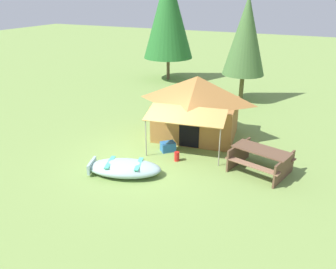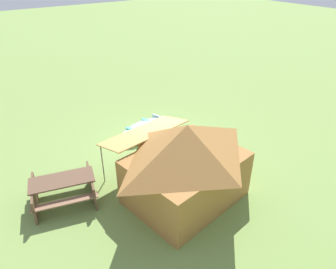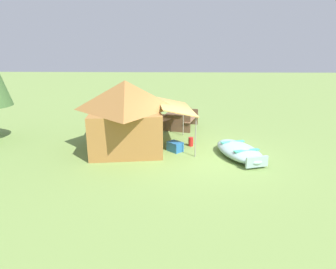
{
  "view_description": "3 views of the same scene",
  "coord_description": "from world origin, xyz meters",
  "px_view_note": "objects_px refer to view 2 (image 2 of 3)",
  "views": [
    {
      "loc": [
        5.24,
        -9.45,
        5.5
      ],
      "look_at": [
        0.46,
        0.8,
        0.71
      ],
      "focal_mm": 36.41,
      "sensor_mm": 36.0,
      "label": 1
    },
    {
      "loc": [
        5.4,
        8.22,
        6.31
      ],
      "look_at": [
        -0.0,
        0.65,
        0.95
      ],
      "focal_mm": 33.21,
      "sensor_mm": 36.0,
      "label": 2
    },
    {
      "loc": [
        -9.49,
        0.8,
        3.48
      ],
      "look_at": [
        -0.24,
        1.13,
        0.81
      ],
      "focal_mm": 31.11,
      "sensor_mm": 36.0,
      "label": 3
    }
  ],
  "objects_px": {
    "canvas_cabin_tent": "(186,162)",
    "fuel_can": "(138,158)",
    "picnic_table": "(63,188)",
    "beached_rowboat": "(143,130)",
    "cooler_box": "(162,160)"
  },
  "relations": [
    {
      "from": "picnic_table",
      "to": "fuel_can",
      "type": "height_order",
      "value": "picnic_table"
    },
    {
      "from": "picnic_table",
      "to": "fuel_can",
      "type": "relative_size",
      "value": 6.39
    },
    {
      "from": "beached_rowboat",
      "to": "canvas_cabin_tent",
      "type": "bearing_deg",
      "value": 76.28
    },
    {
      "from": "beached_rowboat",
      "to": "picnic_table",
      "type": "distance_m",
      "value": 4.44
    },
    {
      "from": "cooler_box",
      "to": "fuel_can",
      "type": "height_order",
      "value": "cooler_box"
    },
    {
      "from": "canvas_cabin_tent",
      "to": "fuel_can",
      "type": "distance_m",
      "value": 2.63
    },
    {
      "from": "picnic_table",
      "to": "cooler_box",
      "type": "distance_m",
      "value": 3.41
    },
    {
      "from": "fuel_can",
      "to": "beached_rowboat",
      "type": "bearing_deg",
      "value": -126.26
    },
    {
      "from": "canvas_cabin_tent",
      "to": "cooler_box",
      "type": "distance_m",
      "value": 2.14
    },
    {
      "from": "beached_rowboat",
      "to": "fuel_can",
      "type": "height_order",
      "value": "beached_rowboat"
    },
    {
      "from": "beached_rowboat",
      "to": "canvas_cabin_tent",
      "type": "height_order",
      "value": "canvas_cabin_tent"
    },
    {
      "from": "picnic_table",
      "to": "beached_rowboat",
      "type": "bearing_deg",
      "value": -152.63
    },
    {
      "from": "canvas_cabin_tent",
      "to": "cooler_box",
      "type": "xyz_separation_m",
      "value": [
        -0.42,
        -1.79,
        -1.11
      ]
    },
    {
      "from": "cooler_box",
      "to": "fuel_can",
      "type": "distance_m",
      "value": 0.85
    },
    {
      "from": "beached_rowboat",
      "to": "fuel_can",
      "type": "relative_size",
      "value": 7.86
    }
  ]
}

